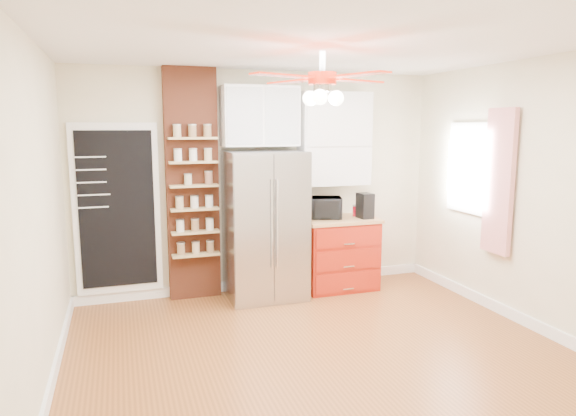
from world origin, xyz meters
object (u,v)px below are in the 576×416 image
object	(u,v)px
coffee_maker	(365,206)
pantry_jar_oats	(188,180)
toaster_oven	(322,208)
fridge	(265,225)
ceiling_fan	(322,79)
canister_left	(371,213)
red_cabinet	(338,253)

from	to	relation	value
coffee_maker	pantry_jar_oats	distance (m)	2.19
coffee_maker	toaster_oven	bearing A→B (deg)	159.18
fridge	ceiling_fan	world-z (taller)	ceiling_fan
canister_left	ceiling_fan	bearing A→B (deg)	-129.87
coffee_maker	ceiling_fan	bearing A→B (deg)	-130.76
ceiling_fan	toaster_oven	world-z (taller)	ceiling_fan
fridge	ceiling_fan	distance (m)	2.25
toaster_oven	pantry_jar_oats	distance (m)	1.68
fridge	red_cabinet	size ratio (longest dim) A/B	1.86
pantry_jar_oats	fridge	bearing A→B (deg)	-9.16
fridge	toaster_oven	bearing A→B (deg)	8.33
toaster_oven	canister_left	size ratio (longest dim) A/B	3.28
red_cabinet	toaster_oven	xyz separation A→B (m)	(-0.20, 0.06, 0.58)
toaster_oven	canister_left	distance (m)	0.61
canister_left	toaster_oven	bearing A→B (deg)	160.94
ceiling_fan	coffee_maker	world-z (taller)	ceiling_fan
coffee_maker	red_cabinet	bearing A→B (deg)	158.59
ceiling_fan	pantry_jar_oats	bearing A→B (deg)	117.37
ceiling_fan	toaster_oven	distance (m)	2.34
fridge	pantry_jar_oats	xyz separation A→B (m)	(-0.87, 0.14, 0.55)
canister_left	red_cabinet	bearing A→B (deg)	159.87
fridge	toaster_oven	distance (m)	0.79
ceiling_fan	toaster_oven	size ratio (longest dim) A/B	2.94
ceiling_fan	pantry_jar_oats	distance (m)	2.23
red_cabinet	toaster_oven	size ratio (longest dim) A/B	1.98
coffee_maker	canister_left	size ratio (longest dim) A/B	2.16
pantry_jar_oats	ceiling_fan	bearing A→B (deg)	-62.63
fridge	pantry_jar_oats	distance (m)	1.04
canister_left	pantry_jar_oats	bearing A→B (deg)	174.17
fridge	toaster_oven	size ratio (longest dim) A/B	3.68
coffee_maker	pantry_jar_oats	size ratio (longest dim) A/B	2.73
coffee_maker	canister_left	world-z (taller)	coffee_maker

